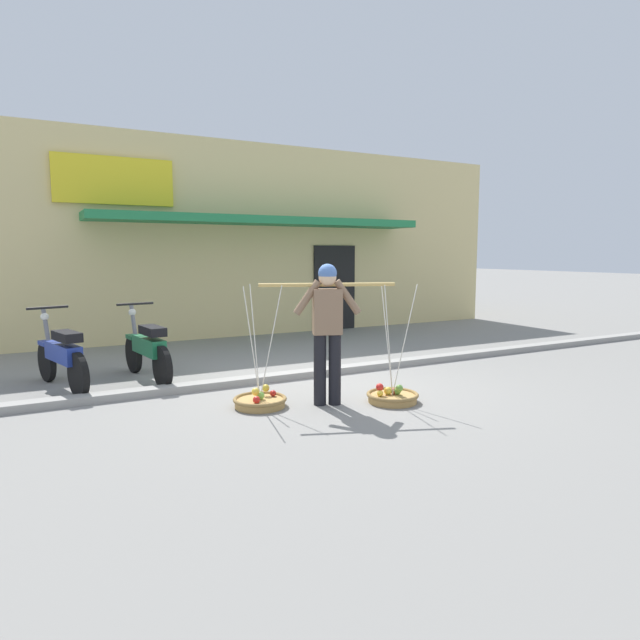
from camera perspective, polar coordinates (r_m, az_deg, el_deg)
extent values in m
plane|color=gray|center=(7.52, 0.97, -7.01)|extent=(90.00, 90.00, 0.00)
cube|color=gray|center=(8.11, -1.45, -5.61)|extent=(20.00, 0.24, 0.10)
cylinder|color=black|center=(6.60, 1.55, -5.17)|extent=(0.15, 0.15, 0.86)
cylinder|color=black|center=(6.57, -0.01, -5.21)|extent=(0.15, 0.15, 0.86)
cube|color=#84664C|center=(6.47, 0.78, 0.88)|extent=(0.39, 0.31, 0.54)
sphere|color=#E0B78E|center=(6.44, 0.79, 4.46)|extent=(0.21, 0.21, 0.21)
sphere|color=#4C70B2|center=(6.44, 0.79, 4.91)|extent=(0.22, 0.22, 0.22)
cylinder|color=#84664C|center=(6.50, 2.88, 2.40)|extent=(0.35, 0.20, 0.43)
cylinder|color=#84664C|center=(6.43, -1.34, 2.36)|extent=(0.35, 0.20, 0.43)
cylinder|color=tan|center=(6.45, 0.78, 3.71)|extent=(1.53, 0.61, 0.04)
cylinder|color=#B2894C|center=(6.84, 7.56, -8.12)|extent=(0.59, 0.59, 0.09)
torus|color=olive|center=(6.82, 7.57, -7.71)|extent=(0.64, 0.64, 0.05)
sphere|color=yellow|center=(6.72, 6.28, -7.61)|extent=(0.08, 0.08, 0.08)
sphere|color=#AE201B|center=(6.85, 7.70, -7.35)|extent=(0.08, 0.08, 0.08)
sphere|color=gold|center=(6.81, 7.09, -7.35)|extent=(0.10, 0.10, 0.10)
sphere|color=#68A03D|center=(6.83, 8.07, -7.36)|extent=(0.09, 0.09, 0.09)
sphere|color=#649B3B|center=(6.76, 8.28, -7.05)|extent=(0.09, 0.09, 0.09)
sphere|color=red|center=(6.75, 6.25, -6.98)|extent=(0.09, 0.09, 0.09)
cylinder|color=silver|center=(6.79, 6.99, -1.95)|extent=(0.01, 0.29, 1.36)
cylinder|color=silver|center=(6.56, 7.18, -2.27)|extent=(0.25, 0.15, 1.36)
cylinder|color=silver|center=(6.70, 8.83, -2.10)|extent=(0.25, 0.15, 1.36)
cylinder|color=#B2894C|center=(6.61, -6.28, -8.62)|extent=(0.59, 0.59, 0.09)
torus|color=olive|center=(6.60, -6.28, -8.20)|extent=(0.64, 0.64, 0.05)
sphere|color=red|center=(6.71, -4.92, -7.62)|extent=(0.08, 0.08, 0.08)
sphere|color=#7BBE48|center=(6.59, -6.23, -7.84)|extent=(0.10, 0.10, 0.10)
sphere|color=gold|center=(6.59, -6.23, -7.90)|extent=(0.08, 0.08, 0.08)
sphere|color=red|center=(6.42, -6.64, -8.27)|extent=(0.09, 0.09, 0.09)
sphere|color=yellow|center=(6.55, -6.73, -7.44)|extent=(0.09, 0.09, 0.09)
sphere|color=gold|center=(6.73, -5.68, -7.06)|extent=(0.09, 0.09, 0.09)
cylinder|color=silver|center=(6.58, -6.81, -2.23)|extent=(0.01, 0.29, 1.36)
cylinder|color=silver|center=(6.35, -7.12, -2.57)|extent=(0.25, 0.15, 1.36)
cylinder|color=silver|center=(6.44, -5.16, -2.42)|extent=(0.25, 0.15, 1.36)
cylinder|color=black|center=(8.72, -26.59, -3.86)|extent=(0.23, 0.58, 0.58)
cylinder|color=black|center=(7.56, -23.89, -5.29)|extent=(0.23, 0.58, 0.58)
cube|color=navy|center=(8.68, -26.68, -2.17)|extent=(0.21, 0.31, 0.06)
cube|color=navy|center=(8.01, -25.20, -3.10)|extent=(0.42, 0.92, 0.24)
cube|color=black|center=(7.80, -24.88, -1.54)|extent=(0.36, 0.60, 0.12)
cylinder|color=slate|center=(8.57, -26.54, -1.40)|extent=(0.13, 0.30, 0.76)
cylinder|color=black|center=(8.45, -26.53, 1.16)|extent=(0.53, 0.17, 0.04)
sphere|color=silver|center=(8.61, -26.78, 0.31)|extent=(0.11, 0.11, 0.11)
cylinder|color=black|center=(8.85, -18.86, -3.34)|extent=(0.16, 0.59, 0.58)
cylinder|color=black|center=(7.70, -16.12, -4.75)|extent=(0.16, 0.59, 0.58)
cube|color=#19663D|center=(8.81, -18.93, -1.67)|extent=(0.18, 0.30, 0.06)
cube|color=#19663D|center=(8.14, -17.42, -2.59)|extent=(0.32, 0.92, 0.24)
cube|color=black|center=(7.94, -17.07, -1.07)|extent=(0.29, 0.58, 0.12)
cylinder|color=slate|center=(8.70, -18.77, -0.92)|extent=(0.10, 0.30, 0.76)
cylinder|color=black|center=(8.58, -18.71, 1.60)|extent=(0.54, 0.11, 0.04)
sphere|color=silver|center=(8.75, -18.99, 0.77)|extent=(0.11, 0.11, 0.11)
cube|color=#DBC684|center=(14.55, -10.26, 7.97)|extent=(13.00, 5.00, 4.20)
cube|color=#237F47|center=(11.76, -5.69, 10.26)|extent=(7.15, 1.00, 0.16)
cube|color=yellow|center=(11.48, -20.65, 13.45)|extent=(2.20, 0.08, 0.90)
cube|color=black|center=(13.06, 1.51, 3.37)|extent=(1.10, 0.06, 2.00)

